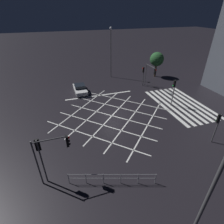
{
  "coord_description": "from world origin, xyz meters",
  "views": [
    {
      "loc": [
        -18.18,
        6.03,
        12.0
      ],
      "look_at": [
        0.0,
        0.0,
        0.56
      ],
      "focal_mm": 28.0,
      "sensor_mm": 36.0,
      "label": 1
    }
  ],
  "objects_px": {
    "traffic_light_se_cross": "(143,72)",
    "street_lamp_east": "(210,192)",
    "traffic_light_nw_cross": "(53,150)",
    "traffic_light_nw_main": "(40,153)",
    "street_tree_near": "(157,59)",
    "waiting_car": "(80,89)",
    "street_lamp_west": "(111,46)",
    "traffic_light_se_main": "(151,72)",
    "traffic_light_sw_main": "(218,122)",
    "traffic_light_median_south": "(174,88)"
  },
  "relations": [
    {
      "from": "traffic_light_se_cross",
      "to": "street_lamp_east",
      "type": "xyz_separation_m",
      "value": [
        -23.46,
        9.63,
        3.74
      ]
    },
    {
      "from": "traffic_light_nw_cross",
      "to": "street_lamp_east",
      "type": "xyz_separation_m",
      "value": [
        -7.59,
        -5.77,
        3.0
      ]
    },
    {
      "from": "traffic_light_nw_main",
      "to": "street_lamp_east",
      "type": "relative_size",
      "value": 0.47
    },
    {
      "from": "street_tree_near",
      "to": "waiting_car",
      "type": "bearing_deg",
      "value": 100.78
    },
    {
      "from": "traffic_light_nw_main",
      "to": "street_lamp_west",
      "type": "bearing_deg",
      "value": -29.76
    },
    {
      "from": "traffic_light_nw_main",
      "to": "waiting_car",
      "type": "height_order",
      "value": "traffic_light_nw_main"
    },
    {
      "from": "traffic_light_se_main",
      "to": "traffic_light_se_cross",
      "type": "height_order",
      "value": "traffic_light_se_main"
    },
    {
      "from": "traffic_light_nw_cross",
      "to": "street_lamp_west",
      "type": "xyz_separation_m",
      "value": [
        22.09,
        -11.55,
        2.68
      ]
    },
    {
      "from": "traffic_light_nw_cross",
      "to": "traffic_light_sw_main",
      "type": "distance_m",
      "value": 15.32
    },
    {
      "from": "traffic_light_sw_main",
      "to": "street_lamp_east",
      "type": "bearing_deg",
      "value": 128.14
    },
    {
      "from": "traffic_light_nw_main",
      "to": "street_tree_near",
      "type": "height_order",
      "value": "street_tree_near"
    },
    {
      "from": "traffic_light_nw_main",
      "to": "traffic_light_sw_main",
      "type": "relative_size",
      "value": 1.27
    },
    {
      "from": "traffic_light_nw_main",
      "to": "traffic_light_median_south",
      "type": "bearing_deg",
      "value": -65.46
    },
    {
      "from": "traffic_light_nw_cross",
      "to": "waiting_car",
      "type": "relative_size",
      "value": 1.0
    },
    {
      "from": "traffic_light_se_main",
      "to": "traffic_light_se_cross",
      "type": "distance_m",
      "value": 1.67
    },
    {
      "from": "waiting_car",
      "to": "traffic_light_sw_main",
      "type": "bearing_deg",
      "value": 33.1
    },
    {
      "from": "traffic_light_nw_main",
      "to": "traffic_light_se_cross",
      "type": "height_order",
      "value": "traffic_light_nw_main"
    },
    {
      "from": "traffic_light_se_main",
      "to": "street_lamp_east",
      "type": "bearing_deg",
      "value": -24.97
    },
    {
      "from": "traffic_light_median_south",
      "to": "street_tree_near",
      "type": "relative_size",
      "value": 0.8
    },
    {
      "from": "traffic_light_median_south",
      "to": "traffic_light_se_main",
      "type": "xyz_separation_m",
      "value": [
        6.5,
        -0.14,
        0.2
      ]
    },
    {
      "from": "traffic_light_se_cross",
      "to": "street_lamp_west",
      "type": "relative_size",
      "value": 0.37
    },
    {
      "from": "traffic_light_sw_main",
      "to": "street_lamp_east",
      "type": "relative_size",
      "value": 0.37
    },
    {
      "from": "traffic_light_se_cross",
      "to": "street_lamp_west",
      "type": "xyz_separation_m",
      "value": [
        6.22,
        3.85,
        3.42
      ]
    },
    {
      "from": "traffic_light_sw_main",
      "to": "traffic_light_se_main",
      "type": "relative_size",
      "value": 0.84
    },
    {
      "from": "traffic_light_median_south",
      "to": "street_tree_near",
      "type": "xyz_separation_m",
      "value": [
        11.68,
        -4.25,
        0.68
      ]
    },
    {
      "from": "traffic_light_median_south",
      "to": "street_lamp_west",
      "type": "xyz_separation_m",
      "value": [
        14.2,
        4.32,
        3.12
      ]
    },
    {
      "from": "traffic_light_nw_main",
      "to": "traffic_light_median_south",
      "type": "distance_m",
      "value": 18.5
    },
    {
      "from": "traffic_light_se_cross",
      "to": "waiting_car",
      "type": "relative_size",
      "value": 0.79
    },
    {
      "from": "street_lamp_east",
      "to": "street_tree_near",
      "type": "xyz_separation_m",
      "value": [
        27.16,
        -14.35,
        -2.76
      ]
    },
    {
      "from": "traffic_light_nw_cross",
      "to": "traffic_light_se_cross",
      "type": "bearing_deg",
      "value": 45.86
    },
    {
      "from": "traffic_light_nw_cross",
      "to": "street_lamp_west",
      "type": "bearing_deg",
      "value": 62.4
    },
    {
      "from": "traffic_light_median_south",
      "to": "waiting_car",
      "type": "height_order",
      "value": "traffic_light_median_south"
    },
    {
      "from": "traffic_light_se_main",
      "to": "street_tree_near",
      "type": "xyz_separation_m",
      "value": [
        5.18,
        -4.12,
        0.48
      ]
    },
    {
      "from": "traffic_light_nw_cross",
      "to": "street_lamp_west",
      "type": "distance_m",
      "value": 25.07
    },
    {
      "from": "traffic_light_se_main",
      "to": "traffic_light_sw_main",
      "type": "bearing_deg",
      "value": -2.81
    },
    {
      "from": "traffic_light_median_south",
      "to": "traffic_light_se_cross",
      "type": "height_order",
      "value": "traffic_light_median_south"
    },
    {
      "from": "traffic_light_se_cross",
      "to": "traffic_light_se_main",
      "type": "bearing_deg",
      "value": 112.45
    },
    {
      "from": "traffic_light_nw_main",
      "to": "street_lamp_east",
      "type": "height_order",
      "value": "street_lamp_east"
    },
    {
      "from": "waiting_car",
      "to": "traffic_light_se_cross",
      "type": "bearing_deg",
      "value": 86.28
    },
    {
      "from": "traffic_light_se_main",
      "to": "waiting_car",
      "type": "xyz_separation_m",
      "value": [
        2.19,
        11.59,
        -2.34
      ]
    },
    {
      "from": "street_lamp_east",
      "to": "waiting_car",
      "type": "height_order",
      "value": "street_lamp_east"
    },
    {
      "from": "traffic_light_nw_main",
      "to": "street_lamp_west",
      "type": "xyz_separation_m",
      "value": [
        21.88,
        -12.51,
        2.83
      ]
    },
    {
      "from": "traffic_light_nw_main",
      "to": "traffic_light_sw_main",
      "type": "height_order",
      "value": "traffic_light_nw_main"
    },
    {
      "from": "traffic_light_nw_main",
      "to": "street_lamp_east",
      "type": "distance_m",
      "value": 10.77
    },
    {
      "from": "street_lamp_west",
      "to": "street_tree_near",
      "type": "xyz_separation_m",
      "value": [
        -2.52,
        -8.57,
        -2.44
      ]
    },
    {
      "from": "traffic_light_sw_main",
      "to": "traffic_light_median_south",
      "type": "relative_size",
      "value": 0.87
    },
    {
      "from": "traffic_light_se_cross",
      "to": "waiting_car",
      "type": "height_order",
      "value": "traffic_light_se_cross"
    },
    {
      "from": "traffic_light_nw_cross",
      "to": "waiting_car",
      "type": "bearing_deg",
      "value": 75.09
    },
    {
      "from": "traffic_light_nw_main",
      "to": "traffic_light_se_main",
      "type": "height_order",
      "value": "traffic_light_nw_main"
    },
    {
      "from": "street_tree_near",
      "to": "waiting_car",
      "type": "xyz_separation_m",
      "value": [
        -2.99,
        15.71,
        -2.81
      ]
    }
  ]
}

